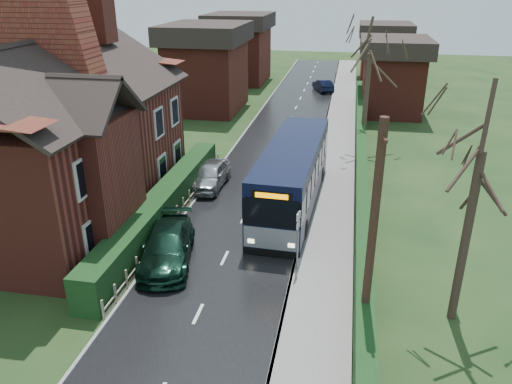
% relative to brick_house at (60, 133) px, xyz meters
% --- Properties ---
extents(ground, '(140.00, 140.00, 0.00)m').
position_rel_brick_house_xyz_m(ground, '(8.73, -4.78, -4.38)').
color(ground, '#344A20').
rests_on(ground, ground).
extents(road, '(6.00, 100.00, 0.02)m').
position_rel_brick_house_xyz_m(road, '(8.73, 5.22, -4.37)').
color(road, black).
rests_on(road, ground).
extents(pavement, '(2.50, 100.00, 0.14)m').
position_rel_brick_house_xyz_m(pavement, '(12.98, 5.22, -4.31)').
color(pavement, slate).
rests_on(pavement, ground).
extents(kerb_right, '(0.12, 100.00, 0.14)m').
position_rel_brick_house_xyz_m(kerb_right, '(11.78, 5.22, -4.31)').
color(kerb_right, gray).
rests_on(kerb_right, ground).
extents(kerb_left, '(0.12, 100.00, 0.10)m').
position_rel_brick_house_xyz_m(kerb_left, '(5.68, 5.22, -4.33)').
color(kerb_left, gray).
rests_on(kerb_left, ground).
extents(front_hedge, '(1.20, 16.00, 1.60)m').
position_rel_brick_house_xyz_m(front_hedge, '(4.83, 0.22, -3.58)').
color(front_hedge, black).
rests_on(front_hedge, ground).
extents(picket_fence, '(0.10, 16.00, 0.90)m').
position_rel_brick_house_xyz_m(picket_fence, '(5.58, 0.22, -3.93)').
color(picket_fence, gray).
rests_on(picket_fence, ground).
extents(right_wall_hedge, '(0.60, 50.00, 1.80)m').
position_rel_brick_house_xyz_m(right_wall_hedge, '(14.53, 5.22, -3.36)').
color(right_wall_hedge, maroon).
rests_on(right_wall_hedge, ground).
extents(brick_house, '(9.30, 14.60, 10.30)m').
position_rel_brick_house_xyz_m(brick_house, '(0.00, 0.00, 0.00)').
color(brick_house, maroon).
rests_on(brick_house, ground).
extents(bus, '(3.02, 11.28, 3.40)m').
position_rel_brick_house_xyz_m(bus, '(10.93, 3.22, -2.69)').
color(bus, black).
rests_on(bus, ground).
extents(car_silver, '(1.81, 4.28, 1.44)m').
position_rel_brick_house_xyz_m(car_silver, '(5.96, 5.03, -3.65)').
color(car_silver, '#B5B6BB').
rests_on(car_silver, ground).
extents(car_green, '(3.06, 5.35, 1.46)m').
position_rel_brick_house_xyz_m(car_green, '(6.41, -3.45, -3.64)').
color(car_green, black).
rests_on(car_green, ground).
extents(car_distant, '(2.61, 3.99, 1.24)m').
position_rel_brick_house_xyz_m(car_distant, '(10.73, 33.23, -3.75)').
color(car_distant, black).
rests_on(car_distant, ground).
extents(bus_stop_sign, '(0.13, 0.42, 2.75)m').
position_rel_brick_house_xyz_m(bus_stop_sign, '(11.93, -3.26, -2.56)').
color(bus_stop_sign, slate).
rests_on(bus_stop_sign, ground).
extents(telegraph_pole, '(0.27, 1.00, 7.78)m').
position_rel_brick_house_xyz_m(telegraph_pole, '(14.53, -7.43, -0.44)').
color(telegraph_pole, black).
rests_on(telegraph_pole, ground).
extents(tree_right_near, '(4.17, 4.17, 9.00)m').
position_rel_brick_house_xyz_m(tree_right_near, '(17.73, -5.26, 2.35)').
color(tree_right_near, '#34251E').
rests_on(tree_right_near, ground).
extents(tree_right_far, '(4.89, 4.89, 9.45)m').
position_rel_brick_house_xyz_m(tree_right_far, '(14.73, 14.12, 2.69)').
color(tree_right_far, '#3A2D22').
rests_on(tree_right_far, ground).
extents(tree_house_side, '(3.99, 3.99, 9.07)m').
position_rel_brick_house_xyz_m(tree_house_side, '(-4.24, 10.17, 2.40)').
color(tree_house_side, '#382A21').
rests_on(tree_house_side, ground).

